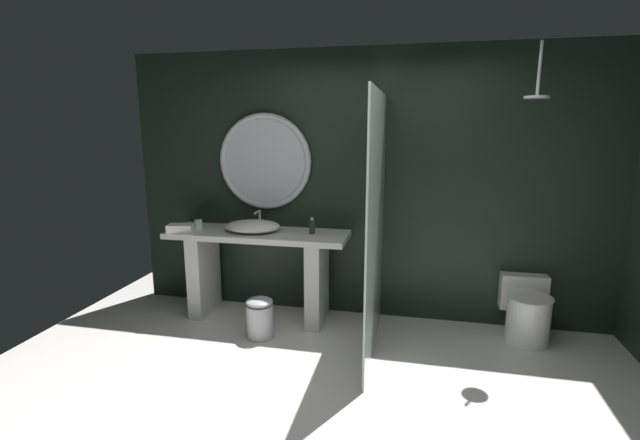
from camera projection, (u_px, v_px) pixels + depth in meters
name	position (u px, v px, depth m)	size (l,w,h in m)	color
ground_plane	(329.00, 431.00, 2.80)	(5.76, 5.76, 0.00)	silver
back_wall_panel	(367.00, 187.00, 4.35)	(4.80, 0.10, 2.60)	black
vanity_counter	(259.00, 263.00, 4.38)	(1.76, 0.56, 0.88)	silver
vessel_sink	(253.00, 226.00, 4.31)	(0.54, 0.44, 0.18)	white
tumbler_cup	(198.00, 224.00, 4.41)	(0.08, 0.08, 0.09)	silver
soap_dispenser	(312.00, 227.00, 4.21)	(0.05, 0.05, 0.16)	#282D28
round_wall_mirror	(265.00, 161.00, 4.43)	(0.95, 0.06, 0.95)	#B7B7BC
shower_glass_panel	(376.00, 226.00, 3.65)	(0.02, 1.39, 2.15)	silver
rain_shower_head	(537.00, 90.00, 3.35)	(0.18, 0.18, 0.42)	#B7B7BC
toilet	(527.00, 312.00, 3.96)	(0.41, 0.53, 0.54)	white
waste_bin	(260.00, 317.00, 4.01)	(0.24, 0.24, 0.38)	#B7B7BC
folded_hand_towel	(180.00, 228.00, 4.29)	(0.23, 0.16, 0.08)	white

